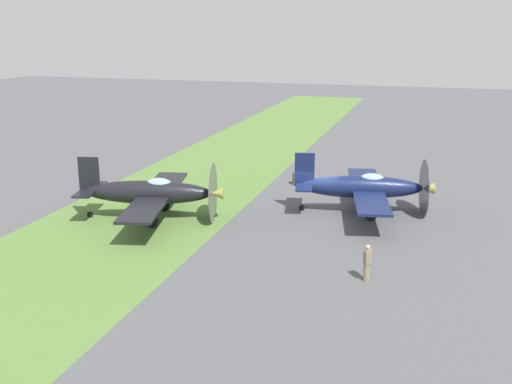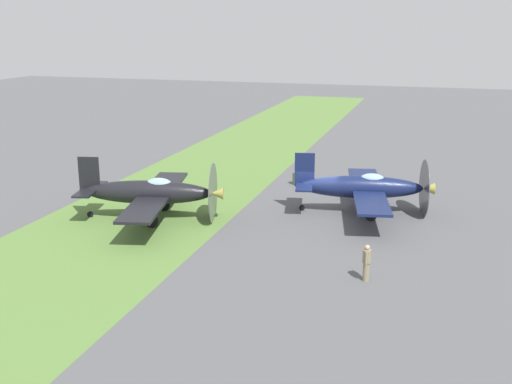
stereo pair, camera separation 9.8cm
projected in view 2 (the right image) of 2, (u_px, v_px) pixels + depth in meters
ground_plane at (317, 210)px, 38.64m from camera, size 160.00×160.00×0.00m
grass_verge at (171, 197)px, 41.43m from camera, size 120.00×11.00×0.01m
airplane_lead at (363, 187)px, 37.71m from camera, size 10.83×8.64×3.83m
airplane_wingman at (151, 192)px, 36.47m from camera, size 10.98×8.78×3.89m
ground_crew_chief at (367, 262)px, 27.79m from camera, size 0.63×0.38×1.73m
fuel_drum at (297, 178)px, 44.52m from camera, size 0.60×0.60×0.90m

